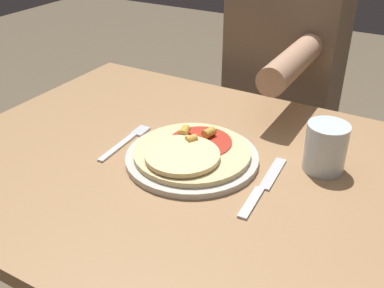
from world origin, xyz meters
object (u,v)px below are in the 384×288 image
Objects in this scene: fork at (127,140)px; pizza at (190,152)px; knife at (263,187)px; person_diner at (282,92)px; drinking_glass at (326,147)px; plate at (192,158)px; dining_table at (205,214)px.

pizza is at bearing -1.27° from fork.
person_diner is at bearing 105.93° from knife.
drinking_glass is at bearing 14.37° from fork.
plate reaches higher than knife.
plate is 1.59× the size of fork.
person_diner reaches higher than knife.
fork and knife have the same top height.
plate is 1.14× the size of pizza.
fork reaches higher than dining_table.
dining_table is 0.96× the size of person_diner.
knife is 0.16m from drinking_glass.
drinking_glass is at bearing 22.89° from plate.
dining_table is at bearing -150.88° from drinking_glass.
person_diner reaches higher than drinking_glass.
drinking_glass is (0.42, 0.11, 0.05)m from fork.
plate is 0.17m from fork.
fork is at bearing -179.38° from plate.
knife is at bearing -122.85° from drinking_glass.
dining_table is 0.30m from drinking_glass.
knife is (0.34, -0.02, 0.00)m from fork.
drinking_glass is 0.57m from person_diner.
person_diner is (0.16, 0.60, -0.07)m from fork.
pizza is at bearing -89.25° from person_diner.
fork is at bearing -104.89° from person_diner.
fork is at bearing 178.73° from pizza.
dining_table is at bearing -9.13° from pizza.
pizza reaches higher than fork.
plate is at bearing -157.11° from drinking_glass.
fork is at bearing 177.00° from knife.
plate reaches higher than fork.
drinking_glass is at bearing -62.55° from person_diner.
fork is at bearing 177.22° from dining_table.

